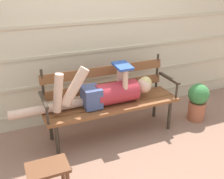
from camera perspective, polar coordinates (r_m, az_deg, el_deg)
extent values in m
plane|color=#936B56|center=(3.34, 0.99, -10.62)|extent=(12.00, 12.00, 0.00)
cube|color=beige|center=(3.54, -3.98, 11.20)|extent=(5.44, 0.06, 2.25)
cube|color=beige|center=(3.82, -3.41, -2.73)|extent=(5.44, 0.02, 0.04)
cube|color=beige|center=(3.67, -3.55, 2.51)|extent=(5.44, 0.02, 0.04)
cube|color=beige|center=(3.55, -3.70, 8.15)|extent=(5.44, 0.02, 0.04)
cube|color=beige|center=(3.47, -3.86, 14.11)|extent=(5.44, 0.02, 0.04)
cube|color=brown|center=(3.12, 1.12, -4.37)|extent=(1.65, 0.14, 0.04)
cube|color=brown|center=(3.24, 0.00, -3.20)|extent=(1.65, 0.14, 0.04)
cube|color=brown|center=(3.37, -1.04, -2.12)|extent=(1.65, 0.14, 0.04)
cube|color=brown|center=(3.37, -1.52, 0.58)|extent=(1.59, 0.05, 0.11)
cube|color=brown|center=(3.30, -1.56, 3.96)|extent=(1.59, 0.05, 0.11)
cylinder|color=#382D23|center=(3.15, -14.46, 0.17)|extent=(0.03, 0.03, 0.46)
cylinder|color=#382D23|center=(3.66, 9.56, 3.95)|extent=(0.03, 0.03, 0.46)
cylinder|color=#382D23|center=(3.03, -11.56, -10.72)|extent=(0.04, 0.04, 0.40)
cylinder|color=#382D23|center=(3.54, 12.10, -5.36)|extent=(0.04, 0.04, 0.40)
cylinder|color=#382D23|center=(3.32, -12.94, -7.45)|extent=(0.04, 0.04, 0.40)
cylinder|color=#382D23|center=(3.79, 9.04, -3.00)|extent=(0.04, 0.04, 0.40)
cube|color=#382D23|center=(2.96, -14.41, -2.13)|extent=(0.04, 0.43, 0.03)
cylinder|color=#382D23|center=(2.84, -13.57, -5.39)|extent=(0.03, 0.03, 0.20)
cube|color=#382D23|center=(3.52, 12.05, 2.38)|extent=(0.04, 0.43, 0.03)
cylinder|color=#382D23|center=(3.43, 13.59, -0.19)|extent=(0.03, 0.03, 0.20)
cylinder|color=#B72D38|center=(3.20, 0.93, -0.65)|extent=(0.51, 0.26, 0.26)
cube|color=#475684|center=(3.10, -4.39, -1.60)|extent=(0.20, 0.25, 0.23)
sphere|color=beige|center=(3.35, 6.79, 0.88)|extent=(0.19, 0.19, 0.19)
sphere|color=#E0C67A|center=(3.35, 7.12, 1.45)|extent=(0.16, 0.16, 0.16)
cylinder|color=beige|center=(2.91, -7.87, 0.64)|extent=(0.34, 0.11, 0.44)
cylinder|color=beige|center=(2.89, -11.42, -0.77)|extent=(0.15, 0.09, 0.44)
cylinder|color=beige|center=(3.08, -13.54, -3.97)|extent=(0.84, 0.10, 0.10)
cylinder|color=beige|center=(3.10, 2.85, 1.63)|extent=(0.06, 0.06, 0.31)
cylinder|color=beige|center=(3.24, 1.60, 2.61)|extent=(0.06, 0.06, 0.31)
cube|color=#284C9E|center=(3.11, 2.26, 5.04)|extent=(0.18, 0.25, 0.05)
cube|color=brown|center=(2.52, -13.59, -15.88)|extent=(0.37, 0.26, 0.03)
cylinder|color=brown|center=(2.69, -16.93, -17.78)|extent=(0.04, 0.04, 0.29)
cylinder|color=brown|center=(2.72, -10.50, -16.57)|extent=(0.04, 0.04, 0.29)
cylinder|color=#AD5B3D|center=(3.89, 17.50, -4.34)|extent=(0.23, 0.23, 0.26)
sphere|color=#3D8442|center=(3.78, 17.97, -0.90)|extent=(0.28, 0.28, 0.28)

